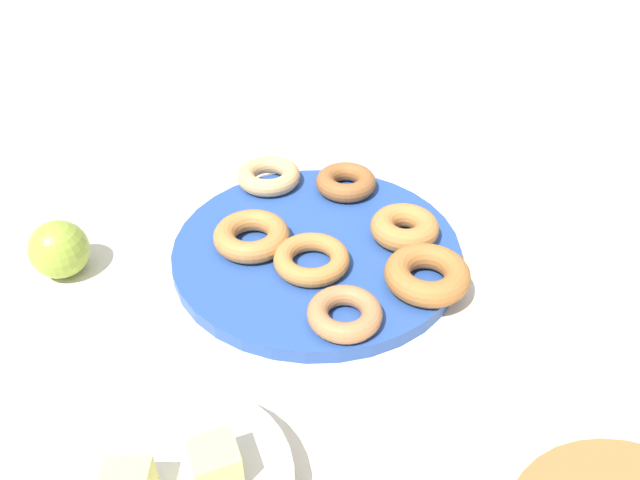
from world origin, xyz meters
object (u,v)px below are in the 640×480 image
donut_1 (269,176)px  apple (59,249)px  donut_0 (405,230)px  donut_5 (252,236)px  donut_2 (346,182)px  donut_plate (317,250)px  donut_3 (427,275)px  donut_4 (345,314)px  melon_chunk_left (216,462)px  donut_6 (312,259)px

donut_1 → apple: size_ratio=1.26×
donut_0 → apple: (0.41, -0.01, 0.00)m
donut_5 → apple: size_ratio=1.34×
donut_2 → donut_plate: bearing=64.4°
apple → donut_3: bearing=166.5°
donut_3 → donut_4: bearing=24.1°
donut_2 → melon_chunk_left: (0.18, 0.43, 0.02)m
donut_plate → melon_chunk_left: size_ratio=9.79×
donut_3 → apple: size_ratio=1.40×
donut_3 → donut_6: size_ratio=1.09×
donut_4 → donut_5: (0.09, -0.15, 0.00)m
donut_4 → donut_6: bearing=-76.2°
donut_0 → donut_4: bearing=53.3°
donut_1 → donut_6: donut_1 is taller
donut_5 → melon_chunk_left: bearing=82.5°
donut_5 → melon_chunk_left: 0.33m
donut_5 → melon_chunk_left: (0.04, 0.32, 0.02)m
donut_0 → donut_5: size_ratio=0.91×
donut_0 → apple: size_ratio=1.22×
donut_4 → donut_5: size_ratio=0.86×
donut_6 → melon_chunk_left: bearing=68.0°
donut_2 → donut_3: bearing=105.5°
donut_2 → donut_6: 0.17m
donut_3 → donut_5: donut_3 is taller
donut_6 → melon_chunk_left: melon_chunk_left is taller
donut_0 → donut_5: bearing=-4.5°
donut_4 → apple: bearing=-24.8°
donut_5 → melon_chunk_left: size_ratio=2.58×
donut_5 → donut_6: bearing=142.4°
donut_plate → donut_4: donut_4 is taller
donut_0 → melon_chunk_left: 0.38m
donut_0 → donut_3: 0.09m
donut_3 → apple: apple is taller
donut_1 → donut_6: bearing=101.0°
donut_3 → melon_chunk_left: melon_chunk_left is taller
donut_1 → donut_3: 0.29m
donut_1 → donut_2: donut_2 is taller
donut_2 → apple: apple is taller
donut_0 → donut_4: 0.16m
donut_plate → donut_0: 0.11m
donut_5 → donut_6: 0.08m
donut_4 → donut_6: same height
donut_6 → donut_3: bearing=158.6°
donut_2 → apple: (0.36, 0.11, 0.00)m
donut_plate → apple: bearing=-2.0°
donut_2 → melon_chunk_left: size_ratio=2.29×
donut_0 → donut_2: size_ratio=1.03×
donut_3 → donut_5: 0.22m
donut_plate → donut_5: size_ratio=3.79×
donut_6 → donut_0: bearing=-163.0°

